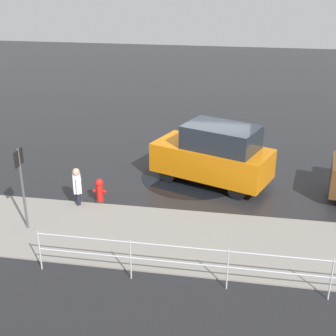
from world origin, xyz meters
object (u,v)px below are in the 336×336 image
fire_hydrant (100,191)px  sign_post (21,178)px  pedestrian (77,185)px  moving_hatchback (214,154)px

fire_hydrant → sign_post: bearing=51.5°
fire_hydrant → pedestrian: size_ratio=0.66×
moving_hatchback → pedestrian: moving_hatchback is taller
moving_hatchback → fire_hydrant: bearing=31.7°
moving_hatchback → sign_post: (4.87, 3.98, 0.55)m
fire_hydrant → moving_hatchback: bearing=-148.3°
pedestrian → moving_hatchback: bearing=-149.5°
pedestrian → fire_hydrant: bearing=-156.7°
moving_hatchback → sign_post: size_ratio=1.77×
moving_hatchback → fire_hydrant: size_ratio=5.30×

